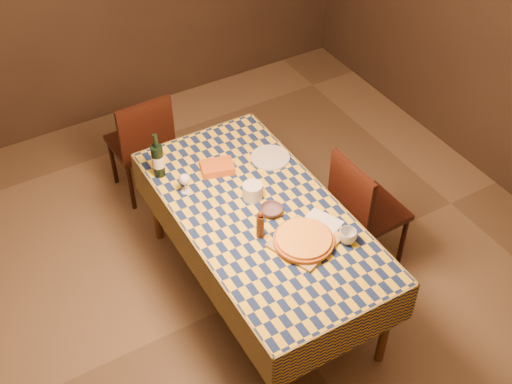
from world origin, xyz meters
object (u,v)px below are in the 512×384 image
wine_bottle (158,160)px  chair_right (362,207)px  dining_table (260,221)px  cutting_board (304,243)px  white_plate (270,157)px  pizza (304,239)px  chair_far (143,141)px  bowl (272,210)px

wine_bottle → chair_right: (1.12, -0.72, -0.37)m
dining_table → cutting_board: 0.37m
wine_bottle → white_plate: 0.75m
dining_table → pizza: (0.09, -0.35, 0.11)m
chair_far → wine_bottle: bearing=-101.3°
pizza → wine_bottle: 1.09m
dining_table → white_plate: white_plate is taller
dining_table → chair_far: chair_far is taller
pizza → chair_right: chair_right is taller
wine_bottle → chair_right: bearing=-32.5°
wine_bottle → chair_far: (0.14, 0.68, -0.37)m
cutting_board → white_plate: 0.79m
cutting_board → pizza: size_ratio=0.82×
wine_bottle → cutting_board: bearing=-64.5°
bowl → chair_far: bearing=102.7°
pizza → dining_table: bearing=103.7°
dining_table → wine_bottle: size_ratio=5.71×
wine_bottle → pizza: bearing=-64.5°
pizza → bowl: size_ratio=2.79×
pizza → chair_far: size_ratio=0.41×
chair_right → wine_bottle: bearing=147.5°
pizza → chair_far: 1.72m
bowl → white_plate: bearing=59.6°
dining_table → chair_far: size_ratio=1.98×
dining_table → white_plate: 0.53m
dining_table → pizza: bearing=-76.3°
white_plate → chair_right: 0.70m
pizza → wine_bottle: (-0.47, 0.98, 0.08)m
dining_table → cutting_board: size_ratio=5.81×
chair_far → bowl: bearing=-77.3°
white_plate → chair_far: (-0.57, 0.91, -0.25)m
dining_table → chair_right: chair_right is taller
wine_bottle → chair_right: wine_bottle is taller
white_plate → chair_far: bearing=122.0°
chair_right → cutting_board: bearing=-158.0°
dining_table → white_plate: bearing=52.0°
pizza → bowl: (-0.03, 0.31, -0.02)m
chair_right → bowl: bearing=176.0°
cutting_board → wine_bottle: bearing=115.5°
dining_table → wine_bottle: wine_bottle is taller
cutting_board → wine_bottle: size_ratio=0.98×
dining_table → white_plate: size_ratio=7.09×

